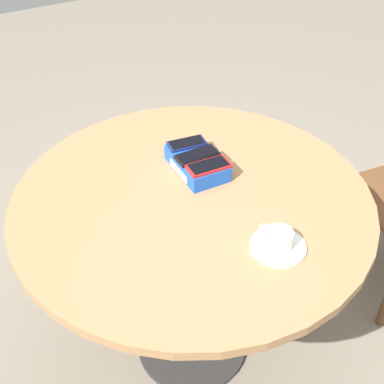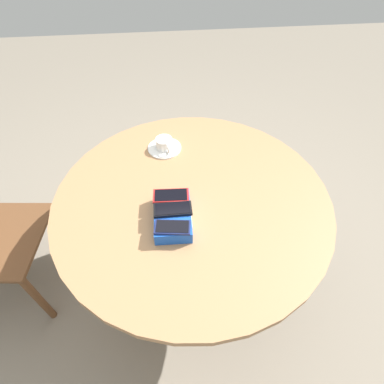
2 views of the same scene
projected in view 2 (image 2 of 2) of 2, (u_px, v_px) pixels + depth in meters
name	position (u px, v px, depth m)	size (l,w,h in m)	color
ground_plane	(192.00, 281.00, 1.78)	(8.00, 8.00, 0.00)	gray
round_table	(192.00, 211.00, 1.29)	(1.12, 1.12, 0.77)	#2D2D2D
phone_box	(173.00, 216.00, 1.11)	(0.22, 0.14, 0.05)	blue
phone_navy	(173.00, 227.00, 1.04)	(0.08, 0.13, 0.01)	navy
phone_black	(173.00, 209.00, 1.09)	(0.06, 0.14, 0.01)	black
phone_red	(171.00, 196.00, 1.14)	(0.07, 0.14, 0.01)	red
saucer	(165.00, 148.00, 1.41)	(0.16, 0.16, 0.01)	white
coffee_cup	(164.00, 143.00, 1.39)	(0.10, 0.08, 0.05)	white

